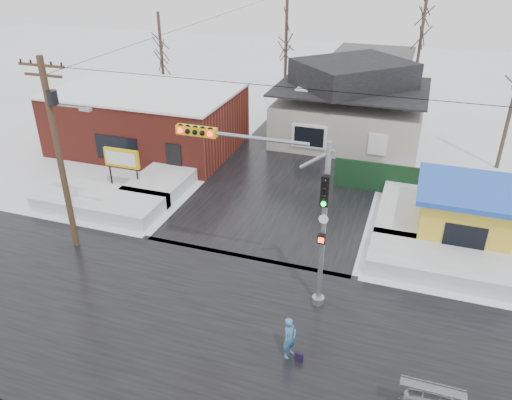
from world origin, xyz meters
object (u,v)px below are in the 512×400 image
(traffic_signal, at_px, (283,199))
(utility_pole, at_px, (59,146))
(kiosk, at_px, (464,213))
(marquee_sign, at_px, (122,159))
(pedestrian, at_px, (290,338))

(traffic_signal, bearing_deg, utility_pole, 177.05)
(kiosk, bearing_deg, utility_pole, -159.56)
(traffic_signal, height_order, kiosk, traffic_signal)
(traffic_signal, relative_size, utility_pole, 0.78)
(traffic_signal, relative_size, kiosk, 1.52)
(marquee_sign, height_order, pedestrian, marquee_sign)
(kiosk, bearing_deg, traffic_signal, -135.16)
(utility_pole, bearing_deg, traffic_signal, -2.95)
(traffic_signal, height_order, utility_pole, utility_pole)
(marquee_sign, bearing_deg, utility_pole, -79.87)
(traffic_signal, distance_m, marquee_sign, 13.42)
(utility_pole, xyz_separation_m, pedestrian, (11.58, -3.66, -4.29))
(traffic_signal, xyz_separation_m, utility_pole, (-10.36, 0.53, 0.57))
(utility_pole, height_order, pedestrian, utility_pole)
(utility_pole, height_order, marquee_sign, utility_pole)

